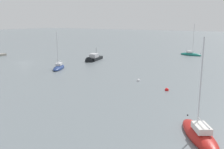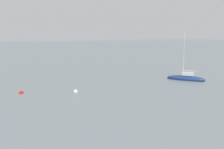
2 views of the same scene
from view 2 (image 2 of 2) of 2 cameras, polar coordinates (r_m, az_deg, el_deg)
The scene contains 3 objects.
sailboat_navy_mid at distance 51.91m, azimuth 15.36°, elevation -0.75°, with size 7.18×5.29×9.29m.
mooring_buoy_near at distance 41.14m, azimuth -18.62°, elevation -3.66°, with size 0.64×0.64×0.64m.
mooring_buoy_mid at distance 40.07m, azimuth -7.72°, elevation -3.60°, with size 0.64×0.64×0.64m.
Camera 2 is at (-33.40, 52.25, 8.61)m, focal length 43.27 mm.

